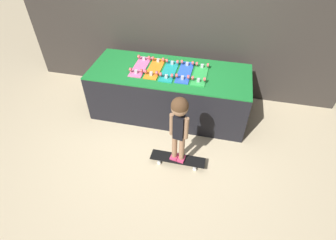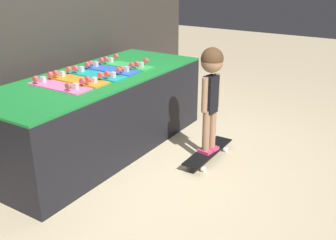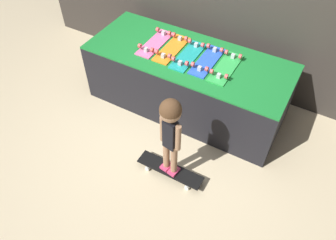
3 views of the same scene
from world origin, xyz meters
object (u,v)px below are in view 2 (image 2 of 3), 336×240
Objects in this scene: skateboard_orange_on_rack at (78,79)px; skateboard_on_floor at (208,152)px; skateboard_teal_on_rack at (97,74)px; child at (211,81)px; skateboard_pink_on_rack at (59,85)px; skateboard_blue_on_rack at (111,69)px; skateboard_green_on_rack at (126,64)px.

skateboard_on_floor is at bearing -61.42° from skateboard_orange_on_rack.
skateboard_on_floor is (0.36, -1.05, -0.72)m from skateboard_teal_on_rack.
skateboard_teal_on_rack is at bearing 117.93° from child.
child reaches higher than skateboard_on_floor.
skateboard_orange_on_rack is 1.42m from skateboard_on_floor.
skateboard_pink_on_rack is 0.23m from skateboard_orange_on_rack.
skateboard_teal_on_rack is at bearing -175.19° from skateboard_blue_on_rack.
skateboard_green_on_rack is (0.23, -0.01, 0.00)m from skateboard_blue_on_rack.
skateboard_green_on_rack is at bearing 0.97° from skateboard_teal_on_rack.
skateboard_blue_on_rack is at bearing 177.12° from skateboard_green_on_rack.
skateboard_on_floor is (0.82, -1.08, -0.72)m from skateboard_pink_on_rack.
skateboard_teal_on_rack is 1.32m from skateboard_on_floor.
skateboard_on_floor is 0.73m from child.
skateboard_pink_on_rack is 1.36m from child.
skateboard_pink_on_rack is at bearing 176.56° from skateboard_teal_on_rack.
skateboard_on_floor is (0.13, -1.07, -0.72)m from skateboard_blue_on_rack.
skateboard_blue_on_rack is at bearing 4.81° from skateboard_teal_on_rack.
skateboard_pink_on_rack is 1.00× the size of skateboard_orange_on_rack.
skateboard_on_floor is (-0.11, -1.06, -0.72)m from skateboard_green_on_rack.
skateboard_pink_on_rack and skateboard_green_on_rack have the same top height.
skateboard_green_on_rack is at bearing -2.88° from skateboard_blue_on_rack.
skateboard_green_on_rack reaches higher than skateboard_on_floor.
skateboard_blue_on_rack is 0.82× the size of skateboard_on_floor.
skateboard_on_floor is at bearing -52.85° from skateboard_pink_on_rack.
child is (0.36, -1.05, 0.01)m from skateboard_teal_on_rack.
skateboard_orange_on_rack is 0.60× the size of child.
skateboard_teal_on_rack is 1.00× the size of skateboard_green_on_rack.
skateboard_green_on_rack is 0.82× the size of skateboard_on_floor.
skateboard_blue_on_rack and skateboard_green_on_rack have the same top height.
skateboard_teal_on_rack is (0.23, -0.03, 0.00)m from skateboard_orange_on_rack.
skateboard_blue_on_rack is 0.23m from skateboard_green_on_rack.
skateboard_orange_on_rack is (0.23, -0.00, 0.00)m from skateboard_pink_on_rack.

